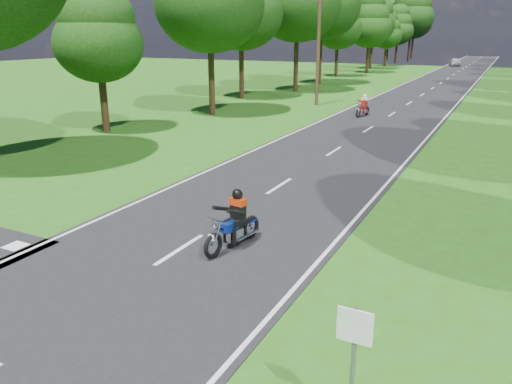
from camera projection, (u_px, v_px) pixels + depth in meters
The scene contains 9 objects.
ground at pixel (125, 285), 10.65m from camera, with size 160.00×160.00×0.00m, color #275613.
main_road at pixel (441, 83), 53.14m from camera, with size 7.00×140.00×0.02m, color black.
road_markings at pixel (437, 84), 51.61m from camera, with size 7.40×140.00×0.01m.
treeline at pixel (473, 5), 58.57m from camera, with size 40.00×115.35×14.78m.
telegraph_pole at pixel (318, 48), 35.78m from camera, with size 1.20×0.26×8.00m.
road_sign at pixel (353, 354), 6.17m from camera, with size 0.45×0.07×2.00m.
rider_near_blue at pixel (233, 220), 12.23m from camera, with size 0.60×1.79×1.49m, color navy, non-canonical shape.
rider_far_red at pixel (363, 105), 31.74m from camera, with size 0.56×1.68×1.40m, color #AD0D1A, non-canonical shape.
distant_car at pixel (455, 62), 79.38m from camera, with size 1.55×3.86×1.31m, color silver.
Camera 1 is at (6.80, -7.25, 5.14)m, focal length 35.00 mm.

